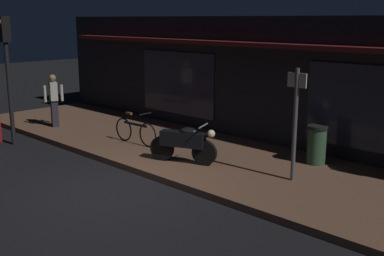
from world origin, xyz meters
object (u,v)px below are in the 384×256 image
(traffic_light_pole, at_px, (7,58))
(motorcycle, at_px, (184,143))
(person_photographer, at_px, (54,99))
(sign_post, at_px, (295,118))
(bicycle_parked, at_px, (135,131))
(trash_bin, at_px, (317,144))

(traffic_light_pole, bearing_deg, motorcycle, 19.68)
(person_photographer, relative_size, sign_post, 0.70)
(bicycle_parked, relative_size, person_photographer, 0.99)
(sign_post, bearing_deg, motorcycle, -164.00)
(person_photographer, height_order, traffic_light_pole, traffic_light_pole)
(motorcycle, height_order, sign_post, sign_post)
(person_photographer, xyz_separation_m, trash_bin, (8.08, 2.26, -0.41))
(motorcycle, xyz_separation_m, trash_bin, (2.29, 2.15, -0.03))
(motorcycle, relative_size, sign_post, 0.67)
(bicycle_parked, height_order, person_photographer, person_photographer)
(trash_bin, bearing_deg, sign_post, -79.42)
(bicycle_parked, bearing_deg, trash_bin, 22.06)
(motorcycle, relative_size, bicycle_parked, 0.97)
(bicycle_parked, distance_m, traffic_light_pole, 4.10)
(person_photographer, relative_size, traffic_light_pole, 0.46)
(sign_post, xyz_separation_m, traffic_light_pole, (-7.67, -2.56, 0.97))
(motorcycle, height_order, person_photographer, person_photographer)
(motorcycle, bearing_deg, bicycle_parked, 171.97)
(person_photographer, bearing_deg, sign_post, 5.75)
(bicycle_parked, height_order, sign_post, sign_post)
(motorcycle, distance_m, sign_post, 2.80)
(motorcycle, distance_m, traffic_light_pole, 5.73)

